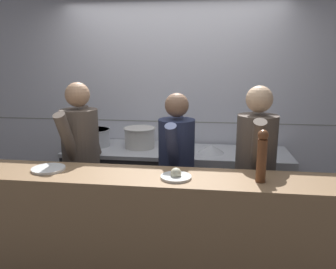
# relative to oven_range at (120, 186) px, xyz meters

# --- Properties ---
(wall_back_tiled) EXTENTS (8.00, 0.06, 2.60)m
(wall_back_tiled) POSITION_rel_oven_range_xyz_m (0.57, 0.40, 0.84)
(wall_back_tiled) COLOR silver
(wall_back_tiled) RESTS_ON ground_plane
(oven_range) EXTENTS (1.09, 0.71, 0.92)m
(oven_range) POSITION_rel_oven_range_xyz_m (0.00, 0.00, 0.00)
(oven_range) COLOR #232326
(oven_range) RESTS_ON ground_plane
(prep_counter) EXTENTS (1.24, 0.65, 0.90)m
(prep_counter) POSITION_rel_oven_range_xyz_m (1.23, -0.00, -0.01)
(prep_counter) COLOR #B7BABF
(prep_counter) RESTS_ON ground_plane
(pass_counter) EXTENTS (3.05, 0.45, 1.03)m
(pass_counter) POSITION_rel_oven_range_xyz_m (0.66, -1.17, 0.05)
(pass_counter) COLOR #93704C
(pass_counter) RESTS_ON ground_plane
(stock_pot) EXTENTS (0.33, 0.33, 0.19)m
(stock_pot) POSITION_rel_oven_range_xyz_m (-0.27, 0.02, 0.56)
(stock_pot) COLOR #B7BABF
(stock_pot) RESTS_ON oven_range
(sauce_pot) EXTENTS (0.35, 0.35, 0.22)m
(sauce_pot) POSITION_rel_oven_range_xyz_m (0.24, 0.02, 0.57)
(sauce_pot) COLOR beige
(sauce_pot) RESTS_ON oven_range
(mixing_bowl_steel) EXTENTS (0.28, 0.28, 0.09)m
(mixing_bowl_steel) POSITION_rel_oven_range_xyz_m (1.02, -0.04, 0.49)
(mixing_bowl_steel) COLOR #B7BABF
(mixing_bowl_steel) RESTS_ON prep_counter
(plated_dish_main) EXTENTS (0.25, 0.25, 0.02)m
(plated_dish_main) POSITION_rel_oven_range_xyz_m (-0.23, -1.15, 0.58)
(plated_dish_main) COLOR white
(plated_dish_main) RESTS_ON pass_counter
(plated_dish_appetiser) EXTENTS (0.22, 0.22, 0.08)m
(plated_dish_appetiser) POSITION_rel_oven_range_xyz_m (0.77, -1.20, 0.59)
(plated_dish_appetiser) COLOR white
(plated_dish_appetiser) RESTS_ON pass_counter
(pepper_mill) EXTENTS (0.07, 0.07, 0.37)m
(pepper_mill) POSITION_rel_oven_range_xyz_m (1.36, -1.20, 0.77)
(pepper_mill) COLOR brown
(pepper_mill) RESTS_ON pass_counter
(chef_head_cook) EXTENTS (0.38, 0.73, 1.67)m
(chef_head_cook) POSITION_rel_oven_range_xyz_m (-0.18, -0.62, 0.47)
(chef_head_cook) COLOR black
(chef_head_cook) RESTS_ON ground_plane
(chef_sous) EXTENTS (0.34, 0.69, 1.59)m
(chef_sous) POSITION_rel_oven_range_xyz_m (0.71, -0.61, 0.42)
(chef_sous) COLOR black
(chef_sous) RESTS_ON ground_plane
(chef_line) EXTENTS (0.37, 0.73, 1.66)m
(chef_line) POSITION_rel_oven_range_xyz_m (1.39, -0.68, 0.46)
(chef_line) COLOR black
(chef_line) RESTS_ON ground_plane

